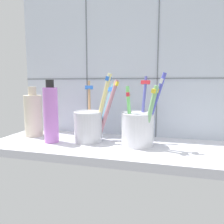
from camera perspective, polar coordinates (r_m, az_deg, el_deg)
counter_slab at (r=57.65cm, az=-0.31°, el=-9.33°), size 64.00×22.00×2.00cm
tile_wall_back at (r=66.93cm, az=2.49°, el=11.64°), size 64.00×2.20×45.00cm
toothbrush_cup_left at (r=59.53cm, az=-5.75°, el=-3.01°), size 11.46×11.39×18.25cm
toothbrush_cup_right at (r=55.92cm, az=6.81°, el=-3.84°), size 11.03×9.92×18.26cm
ceramic_vase at (r=69.24cm, az=-19.75°, el=-0.67°), size 5.21×5.21×14.69cm
soap_bottle at (r=60.19cm, az=-15.60°, el=-0.49°), size 3.81×3.81×16.57cm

